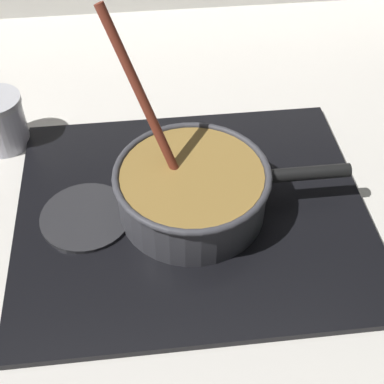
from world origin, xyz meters
TOP-DOWN VIEW (x-y plane):
  - ground at (0.00, 0.00)m, footprint 2.40×1.60m
  - hob_plate at (0.04, 0.09)m, footprint 0.56×0.48m
  - burner_ring at (0.04, 0.09)m, footprint 0.17×0.17m
  - spare_burner at (-0.13, 0.09)m, footprint 0.14×0.14m
  - cooking_pan at (0.04, 0.09)m, footprint 0.37×0.24m
  - condiment_jar at (-0.28, 0.30)m, footprint 0.09×0.09m

SIDE VIEW (x-z plane):
  - ground at x=0.00m, z-range -0.04..0.00m
  - hob_plate at x=0.04m, z-range 0.00..0.01m
  - spare_burner at x=-0.13m, z-range 0.01..0.02m
  - burner_ring at x=0.04m, z-range 0.01..0.02m
  - condiment_jar at x=-0.28m, z-range 0.00..0.10m
  - cooking_pan at x=0.04m, z-range -0.10..0.22m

